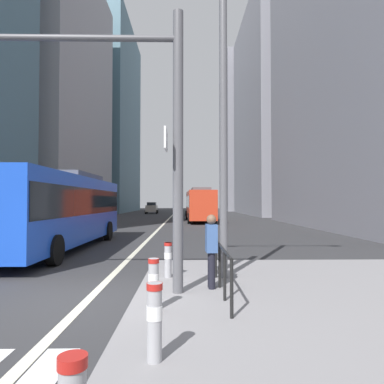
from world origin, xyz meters
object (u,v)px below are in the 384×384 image
Objects in this scene: street_lamp_post at (223,76)px; bollard_back at (168,258)px; city_bus_red_receding at (200,204)px; city_bus_blue_oncoming at (60,207)px; traffic_signal_gantry at (79,104)px; pedestrian_waiting at (211,247)px; car_oncoming_mid at (152,208)px; bollard_left at (154,318)px; car_receding_near at (192,209)px; bollard_right at (154,282)px.

bollard_back is (-1.40, 0.06, -4.65)m from street_lamp_post.
city_bus_red_receding is at bearing 89.01° from street_lamp_post.
traffic_signal_gantry reaches higher than city_bus_blue_oncoming.
bollard_back is 1.55m from pedestrian_waiting.
city_bus_blue_oncoming is at bearing -89.36° from car_oncoming_mid.
traffic_signal_gantry is 4.20m from bollard_back.
city_bus_blue_oncoming is 12.19× the size of bollard_left.
pedestrian_waiting is (-0.37, -42.29, 0.06)m from car_receding_near.
city_bus_blue_oncoming reaches higher than bollard_left.
street_lamp_post is (0.02, -41.26, 4.29)m from car_receding_near.
car_receding_near is 41.22m from bollard_back.
street_lamp_post is at bearing -89.98° from car_receding_near.
city_bus_red_receding is 28.48m from traffic_signal_gantry.
car_oncoming_mid is 51.79m from pedestrian_waiting.
bollard_right is (1.71, -1.17, -3.47)m from traffic_signal_gantry.
city_bus_blue_oncoming is 11.85m from bollard_left.
street_lamp_post reaches higher than bollard_left.
bollard_right reaches higher than bollard_back.
car_oncoming_mid is 0.51× the size of street_lamp_post.
bollard_right is at bearing -93.86° from city_bus_red_receding.
city_bus_blue_oncoming is at bearing 115.17° from bollard_left.
city_bus_blue_oncoming is at bearing 112.34° from traffic_signal_gantry.
bollard_left is at bearing -89.03° from bollard_back.
street_lamp_post is 4.38m from pedestrian_waiting.
car_oncoming_mid reaches higher than pedestrian_waiting.
car_receding_near is (-0.48, 14.53, -0.85)m from city_bus_red_receding.
street_lamp_post is (6.34, -6.16, 3.45)m from city_bus_blue_oncoming.
bollard_right is (-1.50, -43.84, -0.33)m from car_receding_near.
city_bus_blue_oncoming is at bearing -108.30° from city_bus_red_receding.
bollard_back is at bearing 90.97° from bollard_left.
car_receding_near is at bearing 88.36° from bollard_left.
bollard_back is at bearing 87.50° from bollard_right.
car_oncoming_mid is 4.46× the size of bollard_right.
car_oncoming_mid is 0.64× the size of traffic_signal_gantry.
bollard_left is at bearing -105.16° from pedestrian_waiting.
bollard_back is at bearing -91.93° from car_receding_near.
street_lamp_post reaches higher than car_oncoming_mid.
bollard_right is at bearing -34.38° from traffic_signal_gantry.
city_bus_red_receding is at bearing -88.12° from car_receding_near.
bollard_right is at bearing -84.26° from car_oncoming_mid.
car_oncoming_mid is 4.35× the size of bollard_left.
bollard_back is (5.43, -50.29, -0.35)m from car_oncoming_mid.
street_lamp_post reaches higher than city_bus_blue_oncoming.
city_bus_blue_oncoming is at bearing 118.86° from bollard_right.
city_bus_blue_oncoming is 1.80× the size of traffic_signal_gantry.
city_bus_blue_oncoming is at bearing -100.22° from car_receding_near.
street_lamp_post is at bearing 73.60° from bollard_left.
car_receding_near is 43.87m from bollard_right.
car_receding_near is at bearing 90.02° from street_lamp_post.
city_bus_red_receding is (6.80, 20.57, -0.00)m from city_bus_blue_oncoming.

